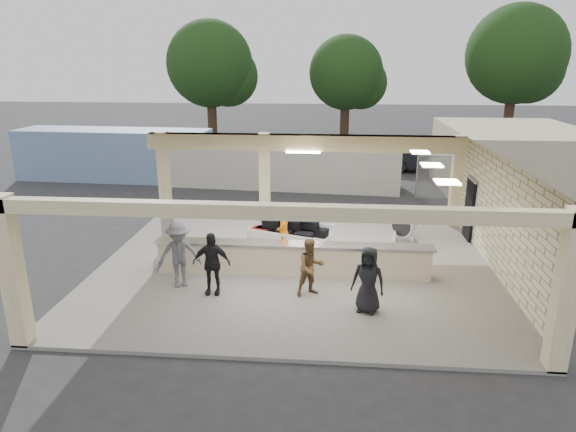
# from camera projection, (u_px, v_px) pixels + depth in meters

# --- Properties ---
(ground) EXTENTS (120.00, 120.00, 0.00)m
(ground) POSITION_uv_depth(u_px,v_px,m) (294.00, 271.00, 15.78)
(ground) COLOR #29282B
(ground) RESTS_ON ground
(pavilion) EXTENTS (12.01, 10.00, 3.55)m
(pavilion) POSITION_uv_depth(u_px,v_px,m) (302.00, 223.00, 16.00)
(pavilion) COLOR slate
(pavilion) RESTS_ON ground
(baggage_counter) EXTENTS (8.20, 0.58, 0.98)m
(baggage_counter) POSITION_uv_depth(u_px,v_px,m) (293.00, 259.00, 15.14)
(baggage_counter) COLOR beige
(baggage_counter) RESTS_ON pavilion
(luggage_cart) EXTENTS (2.79, 2.23, 1.42)m
(luggage_cart) POSITION_uv_depth(u_px,v_px,m) (290.00, 231.00, 16.68)
(luggage_cart) COLOR white
(luggage_cart) RESTS_ON pavilion
(drum_fan) EXTENTS (0.86, 0.85, 1.01)m
(drum_fan) POSITION_uv_depth(u_px,v_px,m) (404.00, 225.00, 18.05)
(drum_fan) COLOR white
(drum_fan) RESTS_ON pavilion
(baggage_handler) EXTENTS (0.37, 0.67, 1.83)m
(baggage_handler) POSITION_uv_depth(u_px,v_px,m) (284.00, 233.00, 16.12)
(baggage_handler) COLOR orange
(baggage_handler) RESTS_ON pavilion
(passenger_a) EXTENTS (0.84, 0.64, 1.59)m
(passenger_a) POSITION_uv_depth(u_px,v_px,m) (311.00, 267.00, 13.75)
(passenger_a) COLOR brown
(passenger_a) RESTS_ON pavilion
(passenger_b) EXTENTS (1.03, 0.40, 1.74)m
(passenger_b) POSITION_uv_depth(u_px,v_px,m) (211.00, 263.00, 13.81)
(passenger_b) COLOR black
(passenger_b) RESTS_ON pavilion
(passenger_c) EXTENTS (1.29, 0.87, 1.89)m
(passenger_c) POSITION_uv_depth(u_px,v_px,m) (179.00, 255.00, 14.22)
(passenger_c) COLOR #525257
(passenger_c) RESTS_ON pavilion
(passenger_d) EXTENTS (0.91, 0.60, 1.72)m
(passenger_d) POSITION_uv_depth(u_px,v_px,m) (368.00, 280.00, 12.82)
(passenger_d) COLOR black
(passenger_d) RESTS_ON pavilion
(car_white_a) EXTENTS (5.42, 3.67, 1.42)m
(car_white_a) POSITION_uv_depth(u_px,v_px,m) (475.00, 164.00, 28.10)
(car_white_a) COLOR silver
(car_white_a) RESTS_ON ground
(car_white_b) EXTENTS (5.12, 2.88, 1.53)m
(car_white_b) POSITION_uv_depth(u_px,v_px,m) (551.00, 163.00, 28.14)
(car_white_b) COLOR silver
(car_white_b) RESTS_ON ground
(car_dark) EXTENTS (4.51, 1.76, 1.48)m
(car_dark) POSITION_uv_depth(u_px,v_px,m) (423.00, 159.00, 29.35)
(car_dark) COLOR black
(car_dark) RESTS_ON ground
(container_white) EXTENTS (11.54, 3.21, 2.47)m
(container_white) POSITION_uv_depth(u_px,v_px,m) (285.00, 163.00, 25.73)
(container_white) COLOR silver
(container_white) RESTS_ON ground
(container_blue) EXTENTS (10.30, 2.90, 2.65)m
(container_blue) POSITION_uv_depth(u_px,v_px,m) (115.00, 154.00, 27.39)
(container_blue) COLOR #6D87AF
(container_blue) RESTS_ON ground
(fence) EXTENTS (12.06, 0.06, 2.03)m
(fence) POSITION_uv_depth(u_px,v_px,m) (552.00, 179.00, 23.14)
(fence) COLOR gray
(fence) RESTS_ON ground
(tree_left) EXTENTS (6.60, 6.30, 9.00)m
(tree_left) POSITION_uv_depth(u_px,v_px,m) (215.00, 67.00, 37.76)
(tree_left) COLOR #382619
(tree_left) RESTS_ON ground
(tree_mid) EXTENTS (6.00, 5.60, 8.00)m
(tree_mid) POSITION_uv_depth(u_px,v_px,m) (350.00, 76.00, 39.03)
(tree_mid) COLOR #382619
(tree_mid) RESTS_ON ground
(tree_right) EXTENTS (7.20, 7.00, 10.00)m
(tree_right) POSITION_uv_depth(u_px,v_px,m) (520.00, 59.00, 36.72)
(tree_right) COLOR #382619
(tree_right) RESTS_ON ground
(adjacent_building) EXTENTS (6.00, 8.00, 3.20)m
(adjacent_building) POSITION_uv_depth(u_px,v_px,m) (512.00, 162.00, 24.05)
(adjacent_building) COLOR beige
(adjacent_building) RESTS_ON ground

